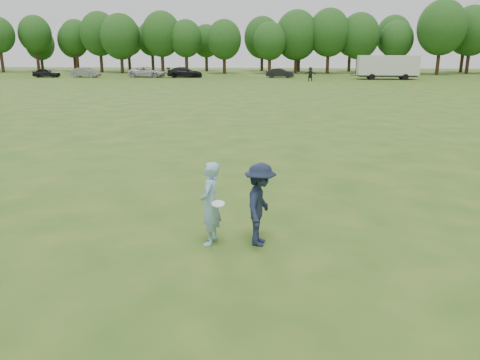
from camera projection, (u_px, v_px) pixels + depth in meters
The scene contains 13 objects.
ground at pixel (202, 252), 9.36m from camera, with size 200.00×200.00×0.00m, color #295217.
thrower at pixel (210, 204), 9.55m from camera, with size 0.63×0.42×1.74m, color #88B8D3.
defender at pixel (260, 204), 9.52m from camera, with size 1.12×0.64×1.73m, color #192237.
player_far_d at pixel (310, 74), 60.04m from camera, with size 1.68×0.53×1.81m, color black.
car_a at pixel (47, 73), 68.61m from camera, with size 1.54×3.84×1.31m, color black.
car_b at pixel (85, 72), 68.93m from camera, with size 1.51×4.33×1.43m, color slate.
car_c at pixel (147, 72), 69.01m from camera, with size 2.52×5.46×1.52m, color silver.
car_d at pixel (185, 72), 68.34m from camera, with size 2.09×5.13×1.49m, color black.
car_f at pixel (280, 73), 67.98m from camera, with size 1.40×4.02×1.32m, color black.
field_cone at pixel (413, 84), 53.39m from camera, with size 0.28×0.28×0.30m, color #E0430B.
disc_in_play at pixel (218, 204), 9.34m from camera, with size 0.30×0.29×0.09m.
cargo_trailer at pixel (388, 66), 63.71m from camera, with size 9.00×2.75×3.20m.
treeline at pixel (296, 36), 81.10m from camera, with size 130.35×18.39×11.74m.
Camera 1 is at (1.64, -8.51, 3.90)m, focal length 35.00 mm.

